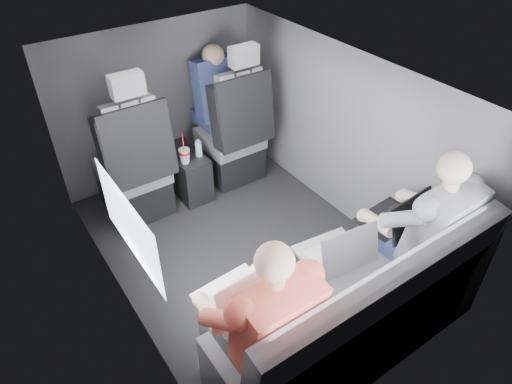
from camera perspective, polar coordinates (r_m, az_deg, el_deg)
floor at (r=3.44m, az=-1.41°, el=-7.21°), size 2.60×2.60×0.00m
ceiling at (r=2.68m, az=-1.85°, el=13.89°), size 2.60×2.60×0.00m
panel_left at (r=2.73m, az=-17.58°, el=-4.30°), size 0.02×2.60×1.35m
panel_right at (r=3.50m, az=10.87°, el=6.81°), size 0.02×2.60×1.35m
panel_front at (r=4.02m, az=-12.06°, el=10.79°), size 1.80×0.02×1.35m
panel_back at (r=2.32m, az=16.93°, el=-13.50°), size 1.80×0.02×1.35m
side_window at (r=2.37m, az=-15.62°, el=-4.07°), size 0.02×0.75×0.42m
seatbelt at (r=3.64m, az=-1.53°, el=10.97°), size 0.35×0.11×0.59m
front_seat_left at (r=3.64m, az=-14.84°, el=2.35°), size 0.52×0.58×1.26m
front_seat_right at (r=3.96m, az=-2.81°, el=6.67°), size 0.52×0.58×1.26m
center_console at (r=3.92m, az=-8.60°, el=2.42°), size 0.24×0.48×0.41m
rear_bench at (r=2.68m, az=11.62°, el=-15.44°), size 1.60×0.57×0.92m
soda_cup at (r=3.65m, az=-8.92°, el=4.54°), size 0.09×0.09×0.27m
water_bottle at (r=3.71m, az=-7.18°, el=5.35°), size 0.05×0.05×0.15m
laptop_white at (r=2.32m, az=-2.19°, el=-12.80°), size 0.37×0.35×0.26m
laptop_silver at (r=2.57m, az=9.99°, el=-7.24°), size 0.38×0.36×0.25m
laptop_black at (r=2.86m, az=17.12°, el=-3.06°), size 0.37×0.34×0.26m
passenger_rear_left at (r=2.25m, az=0.37°, el=-15.84°), size 0.48×0.60×1.19m
passenger_rear_right at (r=2.84m, az=19.51°, el=-4.40°), size 0.49×0.61×1.20m
passenger_front_right at (r=3.99m, az=-5.11°, el=12.37°), size 0.37×0.37×0.71m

